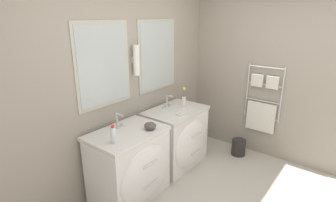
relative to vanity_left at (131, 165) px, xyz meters
name	(u,v)px	position (x,y,z in m)	size (l,w,h in m)	color
wall_back	(123,82)	(0.30, 0.40, 0.88)	(5.04, 0.16, 2.60)	#9E9384
wall_right	(248,71)	(2.04, -0.52, 0.86)	(0.13, 3.41, 2.60)	#9E9384
vanity_left	(131,165)	(0.00, 0.00, 0.00)	(0.88, 0.67, 0.84)	white
vanity_right	(178,137)	(0.93, 0.00, 0.00)	(0.88, 0.67, 0.84)	white
faucet_left	(118,121)	(0.00, 0.18, 0.51)	(0.17, 0.12, 0.19)	silver
faucet_right	(167,101)	(0.93, 0.18, 0.51)	(0.17, 0.12, 0.19)	silver
toiletry_bottle	(113,135)	(-0.28, -0.06, 0.51)	(0.06, 0.06, 0.20)	silver
amenity_bowl	(150,126)	(0.21, -0.12, 0.46)	(0.14, 0.14, 0.08)	#4C4742
flower_vase	(184,99)	(1.10, 0.02, 0.53)	(0.06, 0.06, 0.29)	silver
soap_dish	(180,114)	(0.80, -0.13, 0.43)	(0.11, 0.08, 0.04)	white
waste_bin	(239,147)	(1.74, -0.60, -0.30)	(0.22, 0.22, 0.25)	#282626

